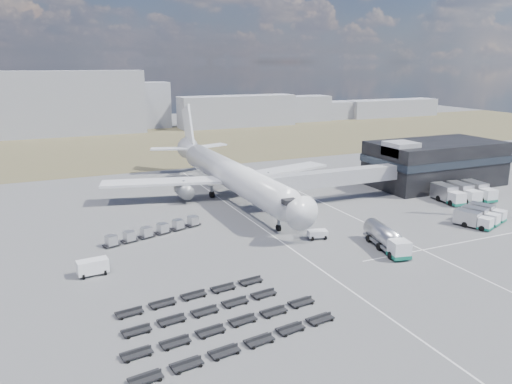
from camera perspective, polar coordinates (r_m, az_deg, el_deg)
name	(u,v)px	position (r m, az deg, el deg)	size (l,w,h in m)	color
ground	(305,248)	(77.40, 5.59, -6.41)	(420.00, 420.00, 0.00)	#565659
grass_strip	(149,144)	(178.48, -12.15, 5.39)	(420.00, 90.00, 0.01)	#4C492E
lane_markings	(347,234)	(84.72, 10.36, -4.69)	(47.12, 110.00, 0.01)	silver
terminal	(434,162)	(122.63, 19.73, 3.23)	(30.40, 16.40, 11.00)	black
jet_bridge	(324,179)	(100.56, 7.82, 1.49)	(30.30, 3.80, 7.05)	#939399
airliner	(229,173)	(104.05, -3.16, 2.18)	(51.59, 64.53, 17.62)	white
skyline	(63,111)	(212.00, -21.16, 8.59)	(315.50, 25.28, 24.55)	#8F919D
fuel_tanker	(386,238)	(78.56, 14.67, -5.16)	(4.73, 11.03, 3.46)	white
pushback_tug	(317,234)	(81.45, 7.03, -4.83)	(3.08, 1.73, 1.41)	white
utility_van	(93,267)	(70.86, -18.16, -8.20)	(4.03, 1.82, 2.17)	white
catering_truck	(248,179)	(115.22, -0.93, 1.51)	(3.01, 6.63, 2.98)	white
service_trucks_near	(480,216)	(96.66, 24.24, -2.49)	(10.07, 8.89, 2.54)	white
service_trucks_far	(464,192)	(110.97, 22.63, -0.04)	(11.21, 8.88, 3.20)	white
uld_row	(155,230)	(83.67, -11.52, -4.31)	(17.28, 6.68, 1.60)	black
baggage_dollies	(215,319)	(56.60, -4.76, -14.30)	(24.57, 16.93, 0.72)	black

